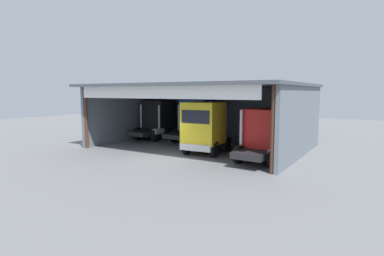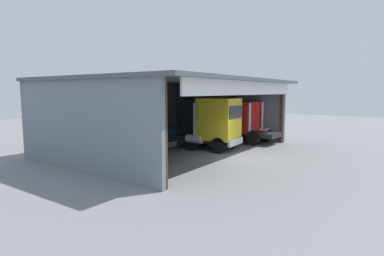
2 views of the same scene
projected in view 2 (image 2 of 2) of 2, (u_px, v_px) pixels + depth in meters
name	position (u px, v px, depth m)	size (l,w,h in m)	color
ground_plane	(244.00, 159.00, 19.01)	(80.00, 80.00, 0.00)	slate
workshop_shed	(164.00, 100.00, 22.18)	(15.74, 11.96, 4.91)	slate
truck_black_yard_outside	(92.00, 131.00, 18.02)	(2.50, 4.63, 3.54)	black
truck_blue_right_bay	(128.00, 124.00, 21.55)	(2.79, 5.24, 3.64)	#1E47B7
truck_yellow_center_left_bay	(216.00, 123.00, 21.76)	(2.75, 4.66, 3.65)	yellow
truck_red_left_bay	(244.00, 120.00, 25.30)	(2.70, 4.49, 3.28)	red
oil_drum	(90.00, 145.00, 21.34)	(0.58, 0.58, 0.90)	#194CB2
tool_cart	(167.00, 133.00, 27.22)	(0.90, 0.60, 1.00)	#1E59A5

